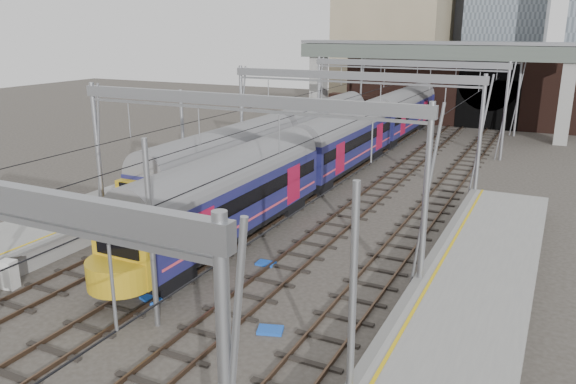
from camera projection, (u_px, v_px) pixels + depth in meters
The scene contains 11 objects.
ground at pixel (120, 352), 18.95m from camera, with size 160.00×160.00×0.00m, color #38332D.
tracks at pixel (304, 220), 31.86m from camera, with size 14.40×80.00×0.22m.
overhead_line at pixel (348, 93), 35.60m from camera, with size 16.80×80.00×8.00m.
retaining_wall at pixel (456, 86), 61.84m from camera, with size 28.00×2.75×9.00m.
overbridge at pixel (433, 61), 56.51m from camera, with size 28.00×3.00×9.25m.
train_main at pixel (377, 124), 48.71m from camera, with size 2.77×64.00×4.77m.
train_second at pixel (280, 142), 41.23m from camera, with size 2.71×31.35×4.69m.
relay_cabinet at pixel (9, 274), 23.45m from camera, with size 0.62×0.52×1.24m, color silver.
equip_cover_a at pixel (151, 299), 22.57m from camera, with size 0.83×0.58×0.10m, color blue.
equip_cover_b at pixel (266, 263), 25.96m from camera, with size 0.84×0.59×0.10m, color blue.
equip_cover_c at pixel (270, 330), 20.22m from camera, with size 0.91×0.64×0.11m, color blue.
Camera 1 is at (12.47, -12.43, 10.53)m, focal length 35.00 mm.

